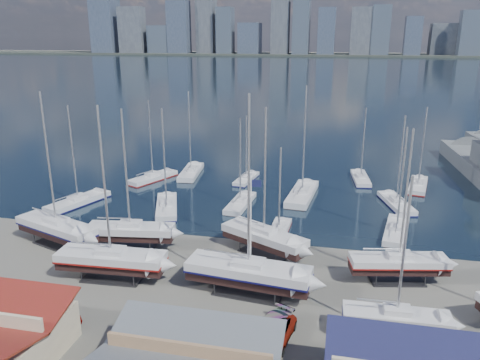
# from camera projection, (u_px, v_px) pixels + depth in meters

# --- Properties ---
(ground) EXTENTS (1400.00, 1400.00, 0.00)m
(ground) POSITION_uv_depth(u_px,v_px,m) (238.00, 281.00, 47.92)
(ground) COLOR #605E59
(ground) RESTS_ON ground
(water) EXTENTS (1400.00, 600.00, 0.40)m
(water) POSITION_uv_depth(u_px,v_px,m) (331.00, 71.00, 337.26)
(water) COLOR #1B313F
(water) RESTS_ON ground
(far_shore) EXTENTS (1400.00, 80.00, 2.20)m
(far_shore) POSITION_uv_depth(u_px,v_px,m) (338.00, 55.00, 579.53)
(far_shore) COLOR #2D332D
(far_shore) RESTS_ON ground
(skyline) EXTENTS (639.14, 43.80, 107.69)m
(skyline) POSITION_uv_depth(u_px,v_px,m) (333.00, 23.00, 564.06)
(skyline) COLOR #475166
(skyline) RESTS_ON far_shore
(sailboat_cradle_0) EXTENTS (11.85, 6.88, 18.31)m
(sailboat_cradle_0) POSITION_uv_depth(u_px,v_px,m) (57.00, 228.00, 55.56)
(sailboat_cradle_0) COLOR #2D2D33
(sailboat_cradle_0) RESTS_ON ground
(sailboat_cradle_1) EXTENTS (11.37, 3.72, 17.98)m
(sailboat_cradle_1) POSITION_uv_depth(u_px,v_px,m) (111.00, 260.00, 47.78)
(sailboat_cradle_1) COLOR #2D2D33
(sailboat_cradle_1) RESTS_ON ground
(sailboat_cradle_2) EXTENTS (10.46, 4.27, 16.53)m
(sailboat_cradle_2) POSITION_uv_depth(u_px,v_px,m) (130.00, 231.00, 54.90)
(sailboat_cradle_2) COLOR #2D2D33
(sailboat_cradle_2) RESTS_ON ground
(sailboat_cradle_3) EXTENTS (12.45, 4.63, 19.39)m
(sailboat_cradle_3) POSITION_uv_depth(u_px,v_px,m) (248.00, 273.00, 45.02)
(sailboat_cradle_3) COLOR #2D2D33
(sailboat_cradle_3) RESTS_ON ground
(sailboat_cradle_4) EXTENTS (10.60, 7.43, 16.96)m
(sailboat_cradle_4) POSITION_uv_depth(u_px,v_px,m) (264.00, 237.00, 53.17)
(sailboat_cradle_4) COLOR #2D2D33
(sailboat_cradle_4) RESTS_ON ground
(sailboat_cradle_5) EXTENTS (8.73, 2.69, 14.14)m
(sailboat_cradle_5) POSITION_uv_depth(u_px,v_px,m) (396.00, 319.00, 38.16)
(sailboat_cradle_5) COLOR #2D2D33
(sailboat_cradle_5) RESTS_ON ground
(sailboat_cradle_6) EXTENTS (10.17, 4.65, 15.89)m
(sailboat_cradle_6) POSITION_uv_depth(u_px,v_px,m) (399.00, 263.00, 47.29)
(sailboat_cradle_6) COLOR #2D2D33
(sailboat_cradle_6) RESTS_ON ground
(sailboat_moored_0) EXTENTS (6.20, 10.75, 15.51)m
(sailboat_moored_0) POSITION_uv_depth(u_px,v_px,m) (78.00, 203.00, 69.57)
(sailboat_moored_0) COLOR black
(sailboat_moored_0) RESTS_ON water
(sailboat_moored_1) EXTENTS (6.51, 9.96, 14.51)m
(sailboat_moored_1) POSITION_uv_depth(u_px,v_px,m) (153.00, 179.00, 81.29)
(sailboat_moored_1) COLOR black
(sailboat_moored_1) RESTS_ON water
(sailboat_moored_2) EXTENTS (4.07, 10.65, 15.68)m
(sailboat_moored_2) POSITION_uv_depth(u_px,v_px,m) (191.00, 173.00, 84.36)
(sailboat_moored_2) COLOR black
(sailboat_moored_2) RESTS_ON water
(sailboat_moored_3) EXTENTS (6.18, 10.62, 15.33)m
(sailboat_moored_3) POSITION_uv_depth(u_px,v_px,m) (167.00, 208.00, 67.47)
(sailboat_moored_3) COLOR black
(sailboat_moored_3) RESTS_ON water
(sailboat_moored_4) EXTENTS (3.18, 9.21, 13.67)m
(sailboat_moored_4) POSITION_uv_depth(u_px,v_px,m) (240.00, 204.00, 68.97)
(sailboat_moored_4) COLOR black
(sailboat_moored_4) RESTS_ON water
(sailboat_moored_5) EXTENTS (3.29, 8.20, 11.91)m
(sailboat_moored_5) POSITION_uv_depth(u_px,v_px,m) (246.00, 179.00, 80.84)
(sailboat_moored_5) COLOR black
(sailboat_moored_5) RESTS_ON water
(sailboat_moored_6) EXTENTS (2.49, 7.95, 11.78)m
(sailboat_moored_6) POSITION_uv_depth(u_px,v_px,m) (279.00, 232.00, 59.23)
(sailboat_moored_6) COLOR black
(sailboat_moored_6) RESTS_ON water
(sailboat_moored_7) EXTENTS (4.41, 12.19, 18.03)m
(sailboat_moored_7) POSITION_uv_depth(u_px,v_px,m) (302.00, 196.00, 72.57)
(sailboat_moored_7) COLOR black
(sailboat_moored_7) RESTS_ON water
(sailboat_moored_8) EXTENTS (3.41, 9.08, 13.26)m
(sailboat_moored_8) POSITION_uv_depth(u_px,v_px,m) (361.00, 179.00, 80.88)
(sailboat_moored_8) COLOR black
(sailboat_moored_8) RESTS_ON water
(sailboat_moored_9) EXTENTS (4.21, 9.85, 14.41)m
(sailboat_moored_9) POSITION_uv_depth(u_px,v_px,m) (396.00, 232.00, 59.20)
(sailboat_moored_9) COLOR black
(sailboat_moored_9) RESTS_ON water
(sailboat_moored_10) EXTENTS (5.07, 9.78, 14.08)m
(sailboat_moored_10) POSITION_uv_depth(u_px,v_px,m) (396.00, 204.00, 68.92)
(sailboat_moored_10) COLOR black
(sailboat_moored_10) RESTS_ON water
(sailboat_moored_11) EXTENTS (4.39, 9.70, 14.01)m
(sailboat_moored_11) POSITION_uv_depth(u_px,v_px,m) (418.00, 186.00, 77.10)
(sailboat_moored_11) COLOR black
(sailboat_moored_11) RESTS_ON water
(car_a) EXTENTS (1.96, 3.90, 1.27)m
(car_a) POSITION_uv_depth(u_px,v_px,m) (62.00, 329.00, 39.09)
(car_a) COLOR gray
(car_a) RESTS_ON ground
(car_b) EXTENTS (5.06, 3.49, 1.58)m
(car_b) POSITION_uv_depth(u_px,v_px,m) (220.00, 337.00, 37.83)
(car_b) COLOR gray
(car_b) RESTS_ON ground
(car_c) EXTENTS (3.48, 6.00, 1.57)m
(car_c) POSITION_uv_depth(u_px,v_px,m) (274.00, 333.00, 38.32)
(car_c) COLOR gray
(car_c) RESTS_ON ground
(car_d) EXTENTS (4.29, 6.03, 1.62)m
(car_d) POSITION_uv_depth(u_px,v_px,m) (269.00, 328.00, 38.90)
(car_d) COLOR gray
(car_d) RESTS_ON ground
(flagpole) EXTENTS (1.03, 0.12, 11.61)m
(flagpole) POSITION_uv_depth(u_px,v_px,m) (252.00, 227.00, 44.57)
(flagpole) COLOR white
(flagpole) RESTS_ON ground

